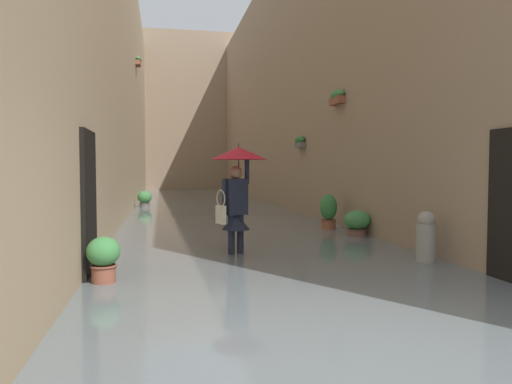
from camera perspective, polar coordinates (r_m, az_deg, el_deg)
The scene contains 11 objects.
ground_plane at distance 18.71m, azimuth -5.85°, elevation -2.22°, with size 74.12×74.12×0.00m, color gray.
flood_water at distance 18.71m, azimuth -5.85°, elevation -1.99°, with size 6.39×35.65×0.15m, color slate.
building_facade_left at distance 19.63m, azimuth 5.16°, elevation 12.81°, with size 2.04×33.65×10.10m.
building_facade_right at distance 18.95m, azimuth -17.41°, elevation 12.90°, with size 2.04×33.65×10.00m.
building_facade_far at distance 34.55m, azimuth -8.39°, elevation 9.36°, with size 9.19×1.80×11.14m, color gray.
person_wading at distance 8.34m, azimuth -2.28°, elevation 1.53°, with size 1.00×1.00×2.10m.
potted_plant_mid_right at distance 6.65m, azimuth -17.81°, elevation -7.87°, with size 0.44×0.44×0.76m.
potted_plant_far_right at distance 18.89m, azimuth -13.22°, elevation -0.88°, with size 0.55×0.55×0.78m.
potted_plant_mid_left at distance 10.90m, azimuth 12.03°, elevation -3.75°, with size 0.59×0.59×0.72m.
potted_plant_far_left at distance 11.93m, azimuth 8.68°, elevation -2.53°, with size 0.42×0.42×1.02m.
mooring_bollard at distance 8.19m, azimuth 19.72°, elevation -5.56°, with size 0.31×0.31×0.98m.
Camera 1 is at (1.75, 3.73, 1.67)m, focal length 33.36 mm.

